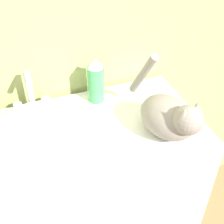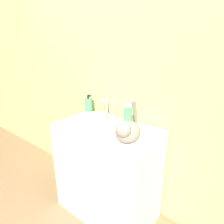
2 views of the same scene
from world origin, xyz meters
TOP-DOWN VIEW (x-y plane):
  - vanity_cabinet at (0.00, 0.23)m, footprint 0.83×0.48m
  - sink_basin at (-0.15, 0.23)m, footprint 0.36×0.36m
  - faucet at (-0.15, 0.42)m, footprint 0.14×0.09m
  - cat at (0.26, 0.12)m, footprint 0.20×0.35m
  - spray_bottle at (0.09, 0.39)m, footprint 0.06×0.06m

SIDE VIEW (x-z plane):
  - vanity_cabinet at x=0.00m, z-range 0.00..0.82m
  - sink_basin at x=-0.15m, z-range 0.82..0.86m
  - faucet at x=-0.15m, z-range 0.81..0.98m
  - cat at x=0.26m, z-range 0.77..1.03m
  - spray_bottle at x=0.09m, z-range 0.82..1.00m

